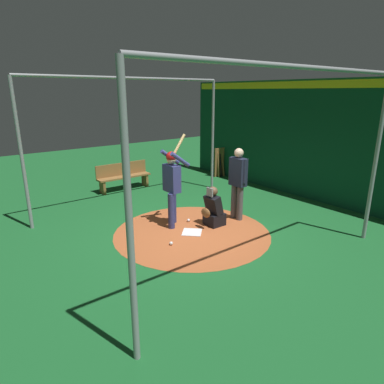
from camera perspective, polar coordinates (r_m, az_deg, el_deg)
name	(u,v)px	position (r m, az deg, el deg)	size (l,w,h in m)	color
ground_plane	(192,233)	(7.50, 0.00, -6.97)	(25.78, 25.78, 0.00)	#195B28
dirt_circle	(192,233)	(7.50, 0.00, -6.95)	(3.47, 3.47, 0.01)	#AD562D
home_plate	(192,232)	(7.49, 0.00, -6.88)	(0.42, 0.42, 0.01)	white
batter	(172,181)	(7.59, -3.42, 1.83)	(0.68, 0.49, 2.10)	navy
catcher	(213,210)	(7.78, 3.65, -3.17)	(0.58, 0.40, 0.95)	black
umpire	(238,180)	(8.07, 7.85, 2.06)	(0.22, 0.49, 1.76)	#4C4C51
back_wall	(311,140)	(10.18, 19.74, 8.33)	(0.22, 9.78, 3.36)	#0C3D26
cage_frame	(192,128)	(6.90, 0.00, 10.97)	(5.59, 5.05, 3.38)	gray
bat_rack	(221,163)	(12.41, 4.98, 4.98)	(0.58, 0.17, 1.05)	olive
bench	(123,176)	(10.87, -11.66, 2.73)	(1.73, 0.36, 0.85)	olive
baseball_0	(188,220)	(8.07, -0.61, -4.86)	(0.07, 0.07, 0.07)	white
baseball_1	(171,243)	(6.91, -3.59, -8.75)	(0.07, 0.07, 0.07)	white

